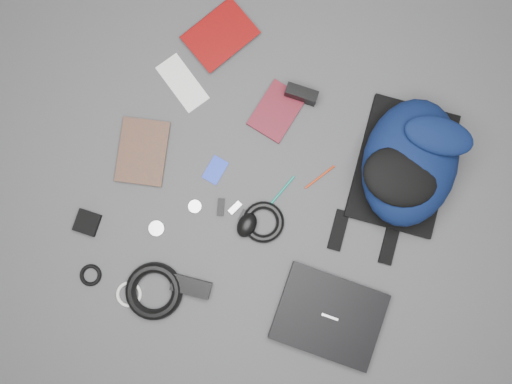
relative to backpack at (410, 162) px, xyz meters
The scene contains 24 objects.
ground 0.52m from the backpack, 140.83° to the right, with size 4.00×4.00×0.00m, color #4F4F51.
backpack is the anchor object (origin of this frame).
laptop 0.57m from the backpack, 88.04° to the right, with size 0.34×0.26×0.03m, color black.
textbook_red 0.86m from the backpack, behind, with size 0.17×0.23×0.03m, color #720608.
comic_book 0.97m from the backpack, 154.58° to the right, with size 0.16×0.22×0.02m, color #A3590B.
envelope 0.81m from the backpack, behind, with size 0.20×0.09×0.00m, color white.
dvd_case 0.48m from the backpack, behind, with size 0.13×0.18×0.01m, color #4C0E17.
compact_camera 0.43m from the backpack, behind, with size 0.11×0.04×0.06m, color black.
sticker_disc 0.50m from the backpack, behind, with size 0.08×0.08×0.00m, color white.
pen_teal 0.43m from the backpack, 139.23° to the right, with size 0.01×0.01×0.14m, color #0E836F.
pen_red 0.30m from the backpack, 143.46° to the right, with size 0.01×0.01×0.13m, color #BA300E.
id_badge 0.64m from the backpack, 149.88° to the right, with size 0.06×0.09×0.00m, color #1B35CE.
usb_black 0.64m from the backpack, 138.25° to the right, with size 0.02×0.06×0.01m, color black.
usb_silver 0.59m from the backpack, 137.05° to the right, with size 0.02×0.05×0.01m, color #AFAFB2.
key_fob 0.57m from the backpack, 133.52° to the right, with size 0.03×0.04×0.01m, color black.
mouse 0.57m from the backpack, 130.19° to the right, with size 0.06×0.09×0.05m, color black.
headphone_left 0.72m from the backpack, 140.02° to the right, with size 0.04×0.04×0.01m, color silver.
headphone_right 0.87m from the backpack, 136.80° to the right, with size 0.05×0.05×0.01m, color silver.
cable_coil 0.52m from the backpack, 129.06° to the right, with size 0.14×0.14×0.03m, color black.
power_brick 0.82m from the backpack, 121.48° to the right, with size 0.13×0.06×0.03m, color black.
power_cord_coil 0.94m from the backpack, 124.40° to the right, with size 0.19×0.19×0.04m, color black.
pouch 1.09m from the backpack, 140.84° to the right, with size 0.08×0.08×0.02m, color black.
earbud_coil 1.12m from the backpack, 131.76° to the right, with size 0.07×0.07×0.01m, color black.
white_cable_coil 1.02m from the backpack, 125.98° to the right, with size 0.09×0.09×0.01m, color white.
Camera 1 is at (0.07, -0.12, 1.69)m, focal length 35.00 mm.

